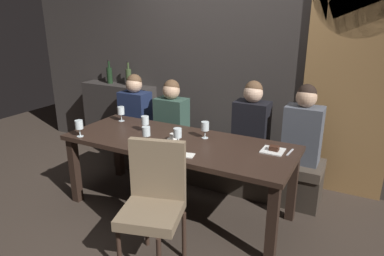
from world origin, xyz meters
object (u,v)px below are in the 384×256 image
Objects in this scene: diner_far_end at (252,120)px; wine_bottle_dark_red at (110,75)px; wine_glass_near_left at (145,121)px; espresso_cup at (173,137)px; wine_glass_center_back at (79,125)px; dessert_plate at (273,150)px; wine_bottle_pale_label at (129,76)px; diner_bearded at (172,112)px; chair_near_side at (154,197)px; banquette_bench at (209,163)px; wine_glass_center_front at (121,111)px; wine_glass_near_right at (178,134)px; dining_table at (178,149)px; fork_on_table at (290,152)px; wine_glass_far_right at (146,132)px; wine_glass_far_left at (205,127)px; diner_near_end at (303,126)px; diner_redhead at (135,106)px.

wine_bottle_dark_red is at bearing 171.32° from diner_far_end.
wine_bottle_dark_red is at bearing 142.49° from wine_glass_near_left.
diner_far_end is 6.53× the size of espresso_cup.
wine_bottle_dark_red is 1.99× the size of wine_glass_near_left.
dessert_plate is at bearing 15.82° from wine_glass_center_back.
wine_bottle_pale_label is 1.50m from wine_glass_center_back.
espresso_cup is (0.42, -0.68, -0.02)m from diner_bearded.
chair_near_side reaches higher than dessert_plate.
banquette_bench is at bearing 98.18° from chair_near_side.
wine_glass_near_left reaches higher than banquette_bench.
wine_glass_center_front is at bearing -132.94° from diner_bearded.
wine_bottle_pale_label reaches higher than diner_far_end.
banquette_bench is 1.02m from wine_glass_near_right.
dining_table is 13.41× the size of wine_glass_near_right.
wine_glass_near_right is 0.96× the size of fork_on_table.
wine_glass_center_front is 0.59m from wine_glass_center_back.
fork_on_table is (1.91, 0.54, -0.11)m from wine_glass_center_back.
wine_bottle_dark_red is 1.99× the size of wine_glass_center_back.
wine_glass_far_right is at bearing -161.17° from wine_glass_near_right.
wine_glass_center_front is 1.00× the size of wine_glass_center_back.
wine_glass_far_left and wine_glass_far_right have the same top height.
espresso_cup is at bearing -142.36° from wine_glass_far_left.
diner_far_end is 1.16m from wine_glass_far_right.
diner_near_end is 6.63× the size of espresso_cup.
wine_glass_center_back and wine_glass_near_right have the same top height.
wine_glass_far_left reaches higher than banquette_bench.
wine_bottle_pale_label reaches higher than dessert_plate.
espresso_cup is (-0.53, -0.73, -0.05)m from diner_far_end.
fork_on_table is at bearing -17.55° from wine_bottle_dark_red.
diner_bearded is 4.39× the size of wine_glass_center_back.
chair_near_side is at bearing -81.82° from banquette_bench.
wine_bottle_pale_label is (-1.86, 0.34, 0.25)m from diner_far_end.
banquette_bench is at bearing -178.41° from diner_near_end.
chair_near_side is 5.98× the size of wine_glass_far_left.
wine_bottle_pale_label reaches higher than diner_near_end.
dessert_plate is (1.77, 0.50, -0.10)m from wine_glass_center_back.
banquette_bench is 15.24× the size of wine_glass_far_right.
banquette_bench is at bearing 148.05° from dessert_plate.
wine_glass_far_right reaches higher than dining_table.
wine_glass_far_right is at bearing -48.34° from diner_redhead.
diner_far_end reaches higher than diner_redhead.
wine_glass_far_left is 0.63m from wine_glass_near_left.
espresso_cup is (-0.11, 0.10, -0.09)m from wine_glass_near_right.
wine_glass_center_back is at bearing -112.97° from diner_bearded.
dining_table is 1.79m from wine_bottle_pale_label.
banquette_bench is 20.83× the size of espresso_cup.
diner_far_end is 1.91m from wine_bottle_pale_label.
diner_redhead is at bearing 145.71° from dining_table.
wine_glass_far_right and wine_glass_near_right have the same top height.
diner_near_end is 4.85× the size of wine_glass_far_left.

